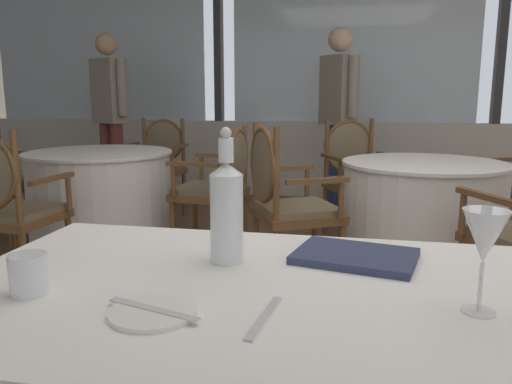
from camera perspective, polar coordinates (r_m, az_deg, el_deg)
name	(u,v)px	position (r m, az deg, el deg)	size (l,w,h in m)	color
ground_plane	(327,377)	(2.25, 7.94, -19.87)	(13.23, 13.23, 0.00)	brown
window_wall_far	(351,91)	(5.76, 10.61, 11.08)	(9.55, 0.14, 2.98)	beige
side_plate	(153,312)	(1.02, -11.47, -13.03)	(0.17, 0.17, 0.01)	white
butter_knife	(153,309)	(1.02, -11.48, -12.77)	(0.21, 0.02, 0.00)	silver
dinner_fork	(264,317)	(0.99, 0.93, -13.88)	(0.20, 0.02, 0.00)	silver
water_bottle	(227,209)	(1.27, -3.32, -1.92)	(0.08, 0.08, 0.34)	white
wine_glass	(485,239)	(1.06, 24.26, -4.79)	(0.09, 0.09, 0.20)	white
water_tumbler	(29,274)	(1.19, -24.15, -8.36)	(0.08, 0.08, 0.09)	white
menu_book	(355,256)	(1.33, 11.07, -7.07)	(0.30, 0.21, 0.02)	#2D3856
background_table_0	(101,199)	(4.04, -16.95, -0.78)	(1.08, 1.08, 0.73)	white
dining_chair_0_0	(158,160)	(4.83, -10.88, 3.59)	(0.56, 0.50, 0.93)	brown
dining_chair_0_2	(4,199)	(3.25, -26.44, -0.74)	(0.56, 0.50, 0.97)	brown
dining_chair_0_3	(220,180)	(3.57, -4.03, 1.30)	(0.50, 0.56, 0.93)	brown
background_table_1	(421,218)	(3.45, 18.06, -2.79)	(1.03, 1.03, 0.73)	white
dining_chair_1_2	(354,169)	(4.21, 10.99, 2.53)	(0.65, 0.62, 0.96)	brown
dining_chair_1_3	(283,194)	(2.98, 3.06, -0.25)	(0.62, 0.65, 0.98)	brown
diner_person_0	(338,109)	(5.00, 9.17, 9.21)	(0.38, 0.43, 1.77)	#334770
diner_person_1	(110,108)	(5.49, -16.07, 9.01)	(0.48, 0.35, 1.76)	brown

